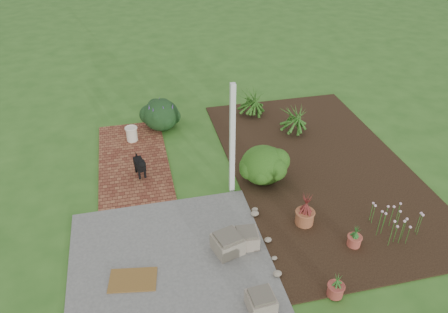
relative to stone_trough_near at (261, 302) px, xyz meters
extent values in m
plane|color=#30621F|center=(-0.01, 2.96, -0.18)|extent=(80.00, 80.00, 0.00)
cube|color=#5D5E5B|center=(-1.26, 1.21, -0.16)|extent=(3.50, 3.50, 0.04)
cube|color=brown|center=(-1.71, 4.71, -0.16)|extent=(1.60, 3.50, 0.04)
cube|color=black|center=(2.49, 3.46, -0.16)|extent=(4.00, 7.00, 0.03)
cube|color=white|center=(0.29, 3.06, 1.07)|extent=(0.10, 0.10, 2.50)
cube|color=slate|center=(0.00, 0.00, 0.00)|extent=(0.44, 0.44, 0.28)
cube|color=gray|center=(0.15, 1.39, 0.00)|extent=(0.46, 0.46, 0.28)
cube|color=gray|center=(-0.22, 1.31, 0.02)|extent=(0.59, 0.59, 0.32)
cube|color=brown|center=(-1.93, 1.01, -0.13)|extent=(0.86, 0.63, 0.02)
cube|color=black|center=(-1.58, 4.03, 0.15)|extent=(0.26, 0.43, 0.18)
cylinder|color=black|center=(-1.61, 3.87, -0.04)|extent=(0.05, 0.05, 0.20)
cylinder|color=black|center=(-1.49, 3.90, -0.04)|extent=(0.05, 0.05, 0.20)
cylinder|color=black|center=(-1.67, 4.16, -0.04)|extent=(0.05, 0.05, 0.20)
cylinder|color=black|center=(-1.55, 4.18, -0.04)|extent=(0.05, 0.05, 0.20)
sphere|color=black|center=(-1.53, 3.79, 0.30)|extent=(0.17, 0.17, 0.17)
cone|color=black|center=(-1.62, 4.24, 0.28)|extent=(0.09, 0.14, 0.15)
cylinder|color=beige|center=(-1.68, 5.59, 0.04)|extent=(0.35, 0.35, 0.36)
ellipsoid|color=#0A3A10|center=(1.04, 3.25, 0.27)|extent=(0.99, 0.99, 0.83)
cylinder|color=#9C5735|center=(1.41, 1.70, -0.01)|extent=(0.40, 0.40, 0.29)
cylinder|color=#AE4B3B|center=(2.07, 0.94, -0.05)|extent=(0.31, 0.31, 0.20)
cylinder|color=#9B3E34|center=(1.25, -0.02, -0.04)|extent=(0.33, 0.33, 0.22)
ellipsoid|color=black|center=(-0.87, 6.14, 0.23)|extent=(1.19, 1.19, 0.81)
camera|label=1|loc=(-1.56, -4.15, 5.64)|focal=35.00mm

